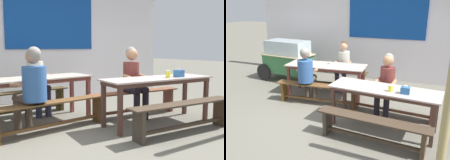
# 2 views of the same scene
# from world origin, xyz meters

# --- Properties ---
(ground_plane) EXTENTS (40.00, 40.00, 0.00)m
(ground_plane) POSITION_xyz_m (0.00, 0.00, 0.00)
(ground_plane) COLOR #696659
(backdrop_wall) EXTENTS (7.23, 0.23, 2.82)m
(backdrop_wall) POSITION_xyz_m (0.01, 2.84, 1.48)
(backdrop_wall) COLOR silver
(backdrop_wall) RESTS_ON ground_plane
(dining_table_far) EXTENTS (1.91, 0.82, 0.75)m
(dining_table_far) POSITION_xyz_m (-0.67, 1.03, 0.67)
(dining_table_far) COLOR #BAB09F
(dining_table_far) RESTS_ON ground_plane
(dining_table_near) EXTENTS (1.91, 0.77, 0.75)m
(dining_table_near) POSITION_xyz_m (0.92, -0.11, 0.67)
(dining_table_near) COLOR #C0ACA5
(dining_table_near) RESTS_ON ground_plane
(bench_far_back) EXTENTS (1.78, 0.41, 0.45)m
(bench_far_back) POSITION_xyz_m (-0.72, 1.62, 0.29)
(bench_far_back) COLOR #44371C
(bench_far_back) RESTS_ON ground_plane
(bench_far_front) EXTENTS (1.88, 0.41, 0.45)m
(bench_far_front) POSITION_xyz_m (-0.62, 0.45, 0.29)
(bench_far_front) COLOR brown
(bench_far_front) RESTS_ON ground_plane
(bench_near_back) EXTENTS (1.78, 0.42, 0.45)m
(bench_near_back) POSITION_xyz_m (0.98, 0.47, 0.30)
(bench_near_back) COLOR brown
(bench_near_back) RESTS_ON ground_plane
(bench_near_front) EXTENTS (1.82, 0.42, 0.45)m
(bench_near_front) POSITION_xyz_m (0.87, -0.70, 0.30)
(bench_near_front) COLOR #403124
(bench_near_front) RESTS_ON ground_plane
(person_left_back_turned) EXTENTS (0.49, 0.58, 1.24)m
(person_left_back_turned) POSITION_xyz_m (-0.90, 0.49, 0.70)
(person_left_back_turned) COLOR #4D3F35
(person_left_back_turned) RESTS_ON ground_plane
(person_right_near_table) EXTENTS (0.42, 0.51, 1.24)m
(person_right_near_table) POSITION_xyz_m (0.86, 0.41, 0.71)
(person_right_near_table) COLOR black
(person_right_near_table) RESTS_ON ground_plane
(person_center_facing) EXTENTS (0.43, 0.52, 1.23)m
(person_center_facing) POSITION_xyz_m (-0.45, 1.58, 0.69)
(person_center_facing) COLOR #2D2F49
(person_center_facing) RESTS_ON ground_plane
(tissue_box) EXTENTS (0.14, 0.12, 0.14)m
(tissue_box) POSITION_xyz_m (1.28, -0.24, 0.80)
(tissue_box) COLOR #2A609C
(tissue_box) RESTS_ON dining_table_near
(condiment_jar) EXTENTS (0.08, 0.08, 0.12)m
(condiment_jar) POSITION_xyz_m (1.05, -0.22, 0.80)
(condiment_jar) COLOR yellow
(condiment_jar) RESTS_ON dining_table_near
(soup_bowl) EXTENTS (0.14, 0.14, 0.04)m
(soup_bowl) POSITION_xyz_m (-0.60, 1.13, 0.77)
(soup_bowl) COLOR silver
(soup_bowl) RESTS_ON dining_table_far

